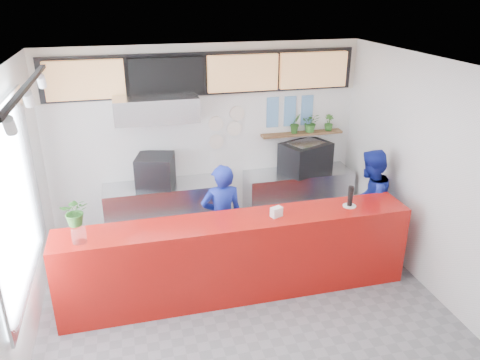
{
  "coord_description": "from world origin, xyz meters",
  "views": [
    {
      "loc": [
        -1.25,
        -4.63,
        3.8
      ],
      "look_at": [
        0.1,
        0.7,
        1.5
      ],
      "focal_mm": 35.0,
      "sensor_mm": 36.0,
      "label": 1
    }
  ],
  "objects_px": {
    "staff_right": "(368,203)",
    "pepper_mill": "(350,196)",
    "espresso_machine": "(305,157)",
    "staff_center": "(222,218)",
    "service_counter": "(238,257)",
    "panini_oven": "(155,171)"
  },
  "relations": [
    {
      "from": "staff_right",
      "to": "pepper_mill",
      "type": "bearing_deg",
      "value": 8.99
    },
    {
      "from": "espresso_machine",
      "to": "staff_center",
      "type": "height_order",
      "value": "staff_center"
    },
    {
      "from": "espresso_machine",
      "to": "pepper_mill",
      "type": "height_order",
      "value": "espresso_machine"
    },
    {
      "from": "service_counter",
      "to": "staff_center",
      "type": "distance_m",
      "value": 0.69
    },
    {
      "from": "staff_right",
      "to": "pepper_mill",
      "type": "height_order",
      "value": "staff_right"
    },
    {
      "from": "service_counter",
      "to": "pepper_mill",
      "type": "height_order",
      "value": "pepper_mill"
    },
    {
      "from": "panini_oven",
      "to": "espresso_machine",
      "type": "xyz_separation_m",
      "value": [
        2.47,
        0.0,
        0.0
      ]
    },
    {
      "from": "panini_oven",
      "to": "staff_center",
      "type": "height_order",
      "value": "staff_center"
    },
    {
      "from": "staff_right",
      "to": "pepper_mill",
      "type": "relative_size",
      "value": 6.01
    },
    {
      "from": "staff_center",
      "to": "panini_oven",
      "type": "bearing_deg",
      "value": -53.65
    },
    {
      "from": "panini_oven",
      "to": "espresso_machine",
      "type": "height_order",
      "value": "espresso_machine"
    },
    {
      "from": "panini_oven",
      "to": "staff_right",
      "type": "relative_size",
      "value": 0.33
    },
    {
      "from": "panini_oven",
      "to": "staff_center",
      "type": "distance_m",
      "value": 1.45
    },
    {
      "from": "staff_center",
      "to": "pepper_mill",
      "type": "bearing_deg",
      "value": 159.48
    },
    {
      "from": "service_counter",
      "to": "staff_right",
      "type": "distance_m",
      "value": 2.21
    },
    {
      "from": "espresso_machine",
      "to": "staff_right",
      "type": "distance_m",
      "value": 1.38
    },
    {
      "from": "staff_center",
      "to": "pepper_mill",
      "type": "relative_size",
      "value": 5.84
    },
    {
      "from": "panini_oven",
      "to": "staff_right",
      "type": "xyz_separation_m",
      "value": [
        2.99,
        -1.24,
        -0.32
      ]
    },
    {
      "from": "staff_right",
      "to": "panini_oven",
      "type": "bearing_deg",
      "value": -56.17
    },
    {
      "from": "staff_center",
      "to": "staff_right",
      "type": "relative_size",
      "value": 0.97
    },
    {
      "from": "pepper_mill",
      "to": "espresso_machine",
      "type": "bearing_deg",
      "value": 87.13
    },
    {
      "from": "staff_right",
      "to": "pepper_mill",
      "type": "xyz_separation_m",
      "value": [
        -0.61,
        -0.56,
        0.43
      ]
    }
  ]
}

